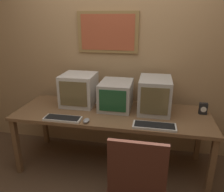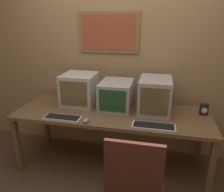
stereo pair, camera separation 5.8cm
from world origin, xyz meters
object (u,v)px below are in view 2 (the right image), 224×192
Objects in this scene: monitor_center at (116,95)px; monitor_right at (155,95)px; office_chair at (134,190)px; desk_clock at (204,110)px; mouse_near_keyboard at (86,120)px; keyboard_main at (62,118)px; keyboard_side at (154,126)px; monitor_left at (80,89)px.

monitor_center is 0.96× the size of monitor_right.
office_chair is (0.35, -0.93, -0.50)m from monitor_center.
monitor_center reaches higher than desk_clock.
mouse_near_keyboard is 0.79× the size of desk_clock.
mouse_near_keyboard is (-0.67, -0.45, -0.17)m from monitor_right.
keyboard_side is at bearing 0.87° from keyboard_main.
monitor_left is 0.47m from monitor_center.
mouse_near_keyboard reaches higher than keyboard_main.
office_chair is (0.81, -0.95, -0.53)m from monitor_left.
monitor_right is 1.18× the size of keyboard_main.
monitor_right is 0.56m from desk_clock.
monitor_center is (0.47, -0.03, -0.03)m from monitor_left.
desk_clock is (1.45, -0.03, -0.13)m from monitor_left.
desk_clock is at bearing 0.08° from monitor_center.
monitor_left is 1.36m from office_chair.
office_chair is (-0.10, -0.92, -0.53)m from monitor_right.
monitor_left is 1.02× the size of keyboard_main.
monitor_right is 1.11× the size of keyboard_side.
monitor_right reaches higher than monitor_center.
desk_clock is (0.53, 0.42, 0.05)m from keyboard_side.
monitor_center is 0.48× the size of office_chair.
monitor_left is 0.56m from mouse_near_keyboard.
keyboard_side is 4.16× the size of mouse_near_keyboard.
keyboard_side is 3.28× the size of desk_clock.
office_chair is at bearing -69.56° from monitor_center.
mouse_near_keyboard is 0.82m from office_chair.
monitor_left reaches higher than keyboard_side.
monitor_left is at bearing 178.03° from monitor_right.
mouse_near_keyboard is at bearing 140.45° from office_chair.
office_chair reaches higher than keyboard_main.
monitor_left is at bearing 86.42° from keyboard_main.
mouse_near_keyboard is at bearing -146.42° from monitor_right.
monitor_left is 1.05m from keyboard_side.
monitor_left is 0.43× the size of office_chair.
mouse_near_keyboard is at bearing -116.88° from monitor_center.
desk_clock is (0.54, 0.01, -0.13)m from monitor_right.
monitor_right is 0.83m from mouse_near_keyboard.
monitor_center is at bearing 63.12° from mouse_near_keyboard.
monitor_left is at bearing 176.66° from monitor_center.
mouse_near_keyboard is at bearing -3.28° from keyboard_main.
monitor_right is 0.50× the size of office_chair.
office_chair is at bearing -124.63° from desk_clock.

